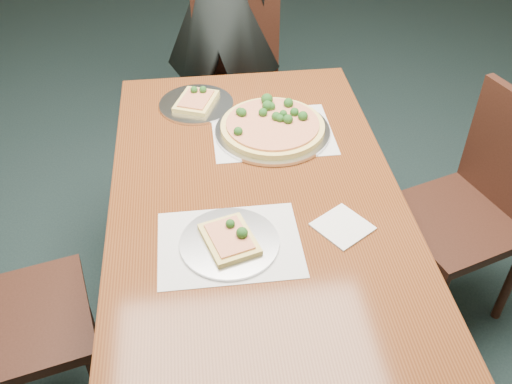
{
  "coord_description": "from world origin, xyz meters",
  "views": [
    {
      "loc": [
        -0.19,
        -1.49,
        1.9
      ],
      "look_at": [
        -0.03,
        -0.16,
        0.75
      ],
      "focal_mm": 40.0,
      "sensor_mm": 36.0,
      "label": 1
    }
  ],
  "objects": [
    {
      "name": "pizza_pan",
      "position": [
        0.07,
        0.17,
        0.77
      ],
      "size": [
        0.41,
        0.41,
        0.08
      ],
      "color": "silver",
      "rests_on": "dining_table"
    },
    {
      "name": "napkin",
      "position": [
        0.2,
        -0.34,
        0.75
      ],
      "size": [
        0.19,
        0.19,
        0.01
      ],
      "primitive_type": "cube",
      "rotation": [
        0.0,
        0.0,
        0.58
      ],
      "color": "white",
      "rests_on": "dining_table"
    },
    {
      "name": "chair_right",
      "position": [
        0.8,
        -0.04,
        0.52
      ],
      "size": [
        0.53,
        0.53,
        0.91
      ],
      "rotation": [
        0.0,
        0.0,
        -1.26
      ],
      "color": "black",
      "rests_on": "ground"
    },
    {
      "name": "placemat_main",
      "position": [
        0.07,
        0.16,
        0.75
      ],
      "size": [
        0.42,
        0.32,
        0.0
      ],
      "primitive_type": "cube",
      "color": "white",
      "rests_on": "dining_table"
    },
    {
      "name": "dining_table",
      "position": [
        -0.03,
        -0.16,
        0.66
      ],
      "size": [
        0.9,
        1.5,
        0.75
      ],
      "color": "#502510",
      "rests_on": "ground"
    },
    {
      "name": "slice_plate_near",
      "position": [
        -0.13,
        -0.37,
        0.76
      ],
      "size": [
        0.28,
        0.28,
        0.06
      ],
      "color": "silver",
      "rests_on": "dining_table"
    },
    {
      "name": "ground",
      "position": [
        0.0,
        0.0,
        0.0
      ],
      "size": [
        8.0,
        8.0,
        0.0
      ],
      "primitive_type": "plane",
      "color": "black",
      "rests_on": "ground"
    },
    {
      "name": "chair_far",
      "position": [
        0.01,
        0.99,
        0.52
      ],
      "size": [
        0.47,
        0.47,
        0.91
      ],
      "rotation": [
        0.0,
        0.0,
        -0.12
      ],
      "color": "black",
      "rests_on": "ground"
    },
    {
      "name": "diner",
      "position": [
        -0.05,
        1.12,
        0.8
      ],
      "size": [
        0.65,
        0.49,
        1.6
      ],
      "primitive_type": "imported",
      "rotation": [
        0.0,
        0.0,
        2.94
      ],
      "color": "black",
      "rests_on": "ground"
    },
    {
      "name": "placemat_near",
      "position": [
        -0.13,
        -0.37,
        0.75
      ],
      "size": [
        0.4,
        0.3,
        0.0
      ],
      "primitive_type": "cube",
      "color": "white",
      "rests_on": "dining_table"
    },
    {
      "name": "slice_plate_far",
      "position": [
        -0.19,
        0.38,
        0.76
      ],
      "size": [
        0.28,
        0.28,
        0.05
      ],
      "color": "silver",
      "rests_on": "dining_table"
    }
  ]
}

